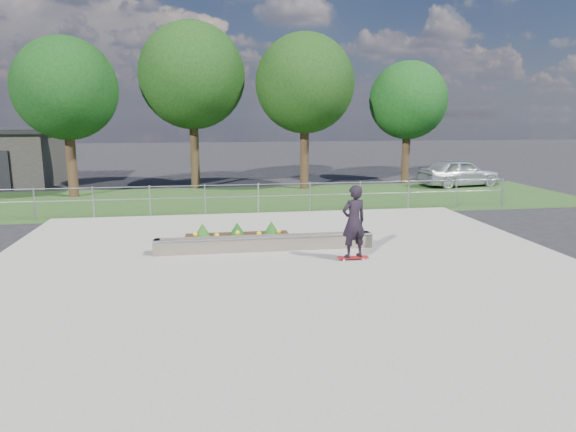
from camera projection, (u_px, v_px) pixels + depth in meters
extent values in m
plane|color=black|center=(289.00, 273.00, 12.30)|extent=(120.00, 120.00, 0.00)
cube|color=#25431B|center=(251.00, 199.00, 22.96)|extent=(30.00, 8.00, 0.02)
cube|color=gray|center=(289.00, 272.00, 12.30)|extent=(15.00, 15.00, 0.06)
cylinder|color=gray|center=(35.00, 204.00, 18.24)|extent=(0.06, 0.06, 1.20)
cylinder|color=#94969C|center=(93.00, 203.00, 18.54)|extent=(0.06, 0.06, 1.20)
cylinder|color=gray|center=(150.00, 201.00, 18.85)|extent=(0.06, 0.06, 1.20)
cylinder|color=gray|center=(205.00, 200.00, 19.15)|extent=(0.06, 0.06, 1.20)
cylinder|color=#9A9DA3|center=(258.00, 199.00, 19.45)|extent=(0.06, 0.06, 1.20)
cylinder|color=gray|center=(310.00, 197.00, 19.76)|extent=(0.06, 0.06, 1.20)
cylinder|color=gray|center=(360.00, 196.00, 20.06)|extent=(0.06, 0.06, 1.20)
cylinder|color=gray|center=(409.00, 195.00, 20.37)|extent=(0.06, 0.06, 1.20)
cylinder|color=gray|center=(456.00, 194.00, 20.67)|extent=(0.06, 0.06, 1.20)
cylinder|color=#919399|center=(502.00, 193.00, 20.97)|extent=(0.06, 0.06, 1.20)
cylinder|color=gray|center=(258.00, 184.00, 19.35)|extent=(20.00, 0.04, 0.04)
cylinder|color=#989AA0|center=(258.00, 196.00, 19.44)|extent=(20.00, 0.04, 0.04)
cube|color=black|center=(0.00, 171.00, 25.26)|extent=(0.90, 0.10, 2.00)
cylinder|color=#332114|center=(72.00, 165.00, 23.40)|extent=(0.44, 0.44, 2.93)
sphere|color=black|center=(66.00, 88.00, 22.74)|extent=(4.55, 4.55, 4.55)
cylinder|color=black|center=(195.00, 155.00, 26.13)|extent=(0.44, 0.44, 3.38)
sphere|color=black|center=(192.00, 76.00, 25.37)|extent=(5.25, 5.25, 5.25)
cylinder|color=#301E13|center=(304.00, 158.00, 26.02)|extent=(0.44, 0.44, 3.15)
sphere|color=black|center=(305.00, 83.00, 25.31)|extent=(4.90, 4.90, 4.90)
cylinder|color=#2F2013|center=(406.00, 158.00, 28.43)|extent=(0.44, 0.44, 2.70)
sphere|color=black|center=(408.00, 100.00, 27.82)|extent=(4.20, 4.20, 4.20)
cube|color=brown|center=(265.00, 243.00, 14.12)|extent=(6.00, 0.40, 0.40)
cylinder|color=#9B9DA4|center=(266.00, 238.00, 13.89)|extent=(6.00, 0.06, 0.06)
cube|color=brown|center=(157.00, 247.00, 13.68)|extent=(0.15, 0.42, 0.40)
cube|color=brown|center=(367.00, 239.00, 14.56)|extent=(0.15, 0.42, 0.40)
cube|color=black|center=(238.00, 241.00, 14.71)|extent=(3.00, 1.20, 0.25)
sphere|color=yellow|center=(195.00, 234.00, 14.58)|extent=(0.14, 0.14, 0.14)
sphere|color=yellow|center=(217.00, 235.00, 14.48)|extent=(0.14, 0.14, 0.14)
sphere|color=yellow|center=(238.00, 233.00, 14.76)|extent=(0.14, 0.14, 0.14)
sphere|color=yellow|center=(259.00, 234.00, 14.66)|extent=(0.14, 0.14, 0.14)
sphere|color=gold|center=(279.00, 231.00, 14.95)|extent=(0.14, 0.14, 0.14)
cone|color=#1E4B15|center=(202.00, 230.00, 14.74)|extent=(0.44, 0.44, 0.36)
cone|color=#124012|center=(237.00, 228.00, 14.89)|extent=(0.44, 0.44, 0.36)
cone|color=#164814|center=(271.00, 227.00, 15.04)|extent=(0.44, 0.44, 0.36)
cylinder|color=white|center=(344.00, 260.00, 13.08)|extent=(0.05, 0.03, 0.05)
cylinder|color=white|center=(342.00, 258.00, 13.25)|extent=(0.05, 0.03, 0.05)
cylinder|color=silver|center=(364.00, 259.00, 13.16)|extent=(0.05, 0.03, 0.05)
cylinder|color=white|center=(362.00, 258.00, 13.33)|extent=(0.05, 0.03, 0.05)
cylinder|color=gray|center=(343.00, 258.00, 13.16)|extent=(0.02, 0.18, 0.02)
cylinder|color=gray|center=(363.00, 258.00, 13.24)|extent=(0.02, 0.18, 0.02)
cube|color=maroon|center=(353.00, 257.00, 13.20)|extent=(0.80, 0.21, 0.02)
imported|color=black|center=(354.00, 221.00, 13.01)|extent=(0.78, 0.61, 1.86)
imported|color=#B4B9BF|center=(459.00, 172.00, 27.02)|extent=(4.54, 2.38, 1.48)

